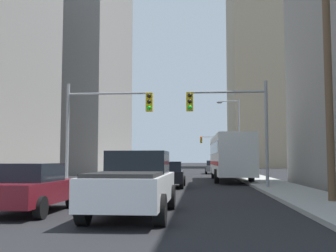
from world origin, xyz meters
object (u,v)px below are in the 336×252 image
Objects in this scene: sedan_maroon at (30,188)px; city_bus at (230,156)px; sedan_beige at (133,171)px; traffic_signal_near_left at (105,116)px; pickup_truck_white at (134,184)px; sedan_black at (168,174)px; traffic_signal_near_right at (231,115)px; traffic_signal_far_right at (213,145)px; sedan_grey at (214,167)px.

city_bus is at bearing 68.66° from sedan_maroon.
sedan_beige is 9.23m from traffic_signal_near_left.
pickup_truck_white is 19.63m from sedan_beige.
traffic_signal_near_left is at bearing 90.95° from sedan_maroon.
sedan_black is at bearing -65.59° from sedan_beige.
traffic_signal_far_right is at bearing 89.57° from traffic_signal_near_right.
sedan_grey is at bearing 74.30° from traffic_signal_near_left.
traffic_signal_far_right is (0.33, 44.84, -0.03)m from traffic_signal_near_right.
city_bus is 2.71× the size of sedan_black.
traffic_signal_near_right is at bearing -20.81° from sedan_black.
traffic_signal_far_right reaches higher than pickup_truck_white.
city_bus reaches higher than pickup_truck_white.
pickup_truck_white is 55.82m from traffic_signal_far_right.
sedan_maroon is at bearing -90.13° from sedan_beige.
sedan_grey is 0.71× the size of traffic_signal_far_right.
sedan_maroon is 35.65m from sedan_grey.
traffic_signal_near_right is at bearing -51.30° from sedan_beige.
sedan_black is 5.02m from traffic_signal_near_left.
sedan_beige is at bearing 88.57° from traffic_signal_near_left.
sedan_grey is at bearing 92.76° from city_bus.
sedan_black is 5.09m from traffic_signal_near_right.
traffic_signal_far_right reaches higher than sedan_black.
traffic_signal_near_right is at bearing -90.43° from traffic_signal_far_right.
traffic_signal_near_left is (-0.17, 10.40, 3.33)m from sedan_maroon.
sedan_beige is 17.36m from sedan_grey.
sedan_maroon is 10.92m from traffic_signal_near_left.
sedan_maroon and sedan_beige have the same top height.
sedan_beige is at bearing 128.70° from traffic_signal_near_right.
sedan_maroon is at bearing -111.34° from city_bus.
traffic_signal_far_right reaches higher than sedan_maroon.
pickup_truck_white is 1.28× the size of sedan_beige.
traffic_signal_near_right is at bearing -93.70° from city_bus.
traffic_signal_near_left is 1.00× the size of traffic_signal_far_right.
pickup_truck_white is 35.54m from sedan_grey.
traffic_signal_near_left is (-0.21, -8.60, 3.33)m from sedan_beige.
sedan_black is 0.71× the size of traffic_signal_near_left.
pickup_truck_white is 12.13m from sedan_black.
city_bus is 9.09m from traffic_signal_near_right.
city_bus is at bearing 48.95° from traffic_signal_near_left.
traffic_signal_near_left reaches higher than sedan_black.
traffic_signal_near_right is (-0.57, -8.82, 2.15)m from city_bus.
city_bus is 1.92× the size of traffic_signal_near_left.
traffic_signal_far_right is (7.27, 55.23, 3.27)m from sedan_maroon.
pickup_truck_white reaches higher than sedan_black.
traffic_signal_far_right is at bearing 85.91° from pickup_truck_white.
traffic_signal_near_left is at bearing 180.00° from traffic_signal_near_right.
sedan_maroon is at bearing -89.05° from traffic_signal_near_left.
sedan_beige is at bearing -112.72° from sedan_grey.
sedan_maroon is at bearing -97.50° from traffic_signal_far_right.
pickup_truck_white is at bearing -108.72° from traffic_signal_near_right.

